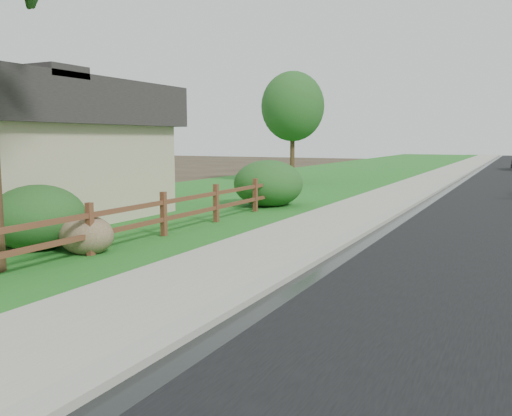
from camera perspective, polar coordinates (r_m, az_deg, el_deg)
The scene contains 10 objects.
curb at distance 37.90m, azimuth 21.14°, elevation 3.39°, with size 0.40×90.00×0.12m, color gray.
wet_gutter at distance 37.87m, azimuth 21.66°, elevation 3.30°, with size 0.50×90.00×0.00m, color black.
sidewalk at distance 38.05m, azimuth 19.19°, elevation 3.47°, with size 2.20×90.00×0.10m, color #9B9987.
grass_strip at distance 38.33m, azimuth 16.37°, elevation 3.58°, with size 1.60×90.00×0.06m, color #195A1D.
lawn_near at distance 39.58m, azimuth 8.93°, elevation 3.88°, with size 9.00×90.00×0.04m, color #195A1D.
ranch_fence at distance 11.92m, azimuth -13.11°, elevation -1.14°, with size 0.12×16.92×1.10m.
boulder at distance 11.41m, azimuth -17.45°, elevation -2.74°, with size 1.22×0.91×0.81m, color brown.
shrub_b at distance 12.23m, azimuth -21.97°, elevation -0.93°, with size 1.97×1.97×1.38m, color #1C4F1E.
shrub_d at distance 18.48m, azimuth 1.31°, elevation 2.58°, with size 2.37×2.37×1.62m, color #1C4F1E.
tree_near_left at distance 28.42m, azimuth 3.88°, elevation 10.60°, with size 3.26×3.26×5.77m.
Camera 1 is at (3.94, -2.67, 2.33)m, focal length 38.00 mm.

